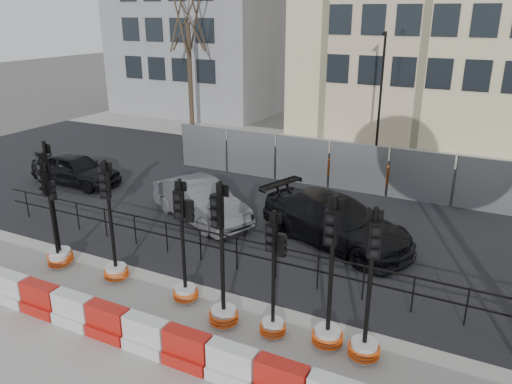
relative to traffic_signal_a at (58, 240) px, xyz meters
The scene contains 21 objects.
ground 4.84m from the traffic_signal_a, ahead, with size 120.00×120.00×0.00m, color #51514C.
sidewalk_near 5.25m from the traffic_signal_a, 25.05° to the right, with size 40.00×6.00×0.02m, color gray.
road 9.14m from the traffic_signal_a, 58.86° to the left, with size 40.00×14.00×0.03m, color black.
sidewalk_far 17.46m from the traffic_signal_a, 74.33° to the left, with size 40.00×4.00×0.02m, color gray.
building_grey 25.38m from the traffic_signal_a, 112.18° to the left, with size 11.00×9.06×14.00m.
kerb_railing 5.12m from the traffic_signal_a, 22.98° to the left, with size 18.00×0.04×1.00m.
heras_fencing 11.90m from the traffic_signal_a, 63.67° to the left, with size 14.33×1.72×2.00m.
lamp_post_far 16.80m from the traffic_signal_a, 71.72° to the left, with size 0.12×0.56×6.00m.
tree_bare_far 18.44m from the traffic_signal_a, 111.10° to the left, with size 2.00×2.00×9.00m.
barrier_row 5.13m from the traffic_signal_a, 23.02° to the right, with size 15.70×0.50×0.80m.
traffic_signal_a is the anchor object (origin of this frame).
traffic_signal_b 0.19m from the traffic_signal_a, 54.48° to the right, with size 0.62×0.62×3.12m.
traffic_signal_c 2.06m from the traffic_signal_a, ahead, with size 0.67×0.67×3.40m.
traffic_signal_d 4.34m from the traffic_signal_a, ahead, with size 0.64×0.64×3.24m.
traffic_signal_e 5.72m from the traffic_signal_a, ahead, with size 0.70×0.70×3.54m.
traffic_signal_f 6.91m from the traffic_signal_a, ahead, with size 0.60×0.60×3.03m.
traffic_signal_g 8.11m from the traffic_signal_a, ahead, with size 0.69×0.69×3.50m.
traffic_signal_h 8.94m from the traffic_signal_a, ahead, with size 0.68×0.68×3.43m.
car_a 7.30m from the traffic_signal_a, 131.77° to the left, with size 3.97×1.60×1.35m, color black.
car_b 4.94m from the traffic_signal_a, 67.75° to the left, with size 4.49×3.10×1.40m, color #525257.
car_c 8.25m from the traffic_signal_a, 36.54° to the left, with size 5.56×3.75×1.50m, color black.
Camera 1 is at (6.11, -9.73, 6.87)m, focal length 35.00 mm.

